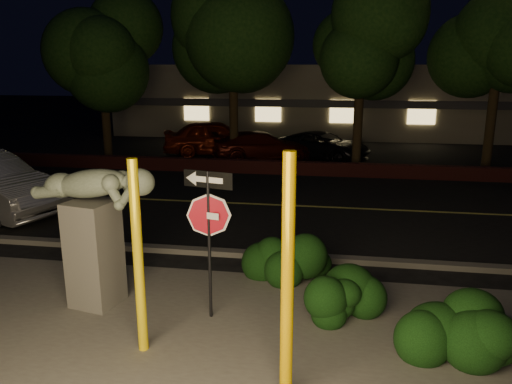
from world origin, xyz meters
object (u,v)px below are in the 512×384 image
(yellow_pole_right, at_px, (287,282))
(parked_car_darkred, at_px, (262,146))
(parked_car_dark, at_px, (322,146))
(parked_car_red, at_px, (216,137))
(signpost, at_px, (209,216))
(yellow_pole_left, at_px, (138,259))
(sculpture, at_px, (94,220))

(yellow_pole_right, relative_size, parked_car_darkred, 0.73)
(parked_car_dark, bearing_deg, parked_car_red, 112.41)
(yellow_pole_right, distance_m, parked_car_red, 17.30)
(signpost, bearing_deg, parked_car_dark, 97.96)
(signpost, bearing_deg, yellow_pole_right, -39.03)
(yellow_pole_left, distance_m, parked_car_dark, 15.76)
(yellow_pole_right, bearing_deg, parked_car_darkred, 99.52)
(sculpture, distance_m, parked_car_dark, 14.78)
(yellow_pole_right, xyz_separation_m, signpost, (-1.41, 1.82, 0.19))
(yellow_pole_left, relative_size, signpost, 1.15)
(parked_car_dark, bearing_deg, sculpture, -167.82)
(signpost, distance_m, parked_car_red, 15.19)
(yellow_pole_left, height_order, parked_car_dark, yellow_pole_left)
(yellow_pole_right, height_order, signpost, yellow_pole_right)
(yellow_pole_left, distance_m, signpost, 1.35)
(parked_car_red, xyz_separation_m, parked_car_dark, (4.82, -0.24, -0.21))
(yellow_pole_right, distance_m, parked_car_darkred, 15.81)
(parked_car_darkred, bearing_deg, yellow_pole_right, 169.94)
(signpost, distance_m, sculpture, 2.01)
(yellow_pole_left, relative_size, parked_car_dark, 0.67)
(signpost, xyz_separation_m, sculpture, (-2.00, 0.15, -0.22))
(sculpture, relative_size, parked_car_darkred, 0.57)
(yellow_pole_left, xyz_separation_m, parked_car_darkred, (-0.48, 14.84, -0.79))
(parked_car_darkred, bearing_deg, parked_car_dark, -92.76)
(yellow_pole_left, bearing_deg, signpost, 56.36)
(yellow_pole_right, bearing_deg, yellow_pole_left, 161.17)
(yellow_pole_left, xyz_separation_m, sculpture, (-1.27, 1.24, 0.11))
(yellow_pole_right, height_order, parked_car_darkred, yellow_pole_right)
(parked_car_red, bearing_deg, signpost, 176.85)
(sculpture, relative_size, parked_car_dark, 0.58)
(parked_car_red, relative_size, parked_car_dark, 1.11)
(signpost, height_order, parked_car_red, signpost)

